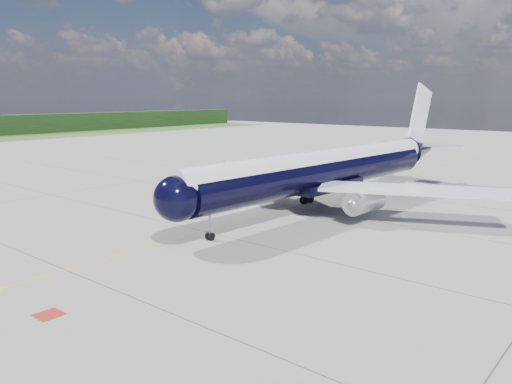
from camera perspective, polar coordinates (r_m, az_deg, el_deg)
ground at (r=66.09m, az=6.37°, el=-0.95°), size 320.00×320.00×0.00m
taxiway_centerline at (r=62.06m, az=3.83°, el=-1.67°), size 0.16×160.00×0.01m
red_marking at (r=34.60m, az=-22.57°, el=-12.81°), size 1.60×1.60×0.01m
main_airliner at (r=61.25m, az=8.45°, el=2.64°), size 44.02×53.66×15.50m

